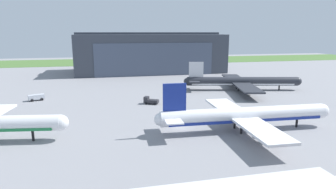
# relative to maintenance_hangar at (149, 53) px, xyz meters

# --- Properties ---
(ground_plane) EXTENTS (440.00, 440.00, 0.00)m
(ground_plane) POSITION_rel_maintenance_hangar_xyz_m (-9.38, -107.71, -11.12)
(ground_plane) COLOR gray
(grass_field_strip) EXTENTS (440.00, 56.00, 0.08)m
(grass_field_strip) POSITION_rel_maintenance_hangar_xyz_m (-9.38, 65.02, -11.08)
(grass_field_strip) COLOR #496E33
(grass_field_strip) RESTS_ON ground_plane
(maintenance_hangar) EXTENTS (84.70, 39.99, 23.17)m
(maintenance_hangar) POSITION_rel_maintenance_hangar_xyz_m (0.00, 0.00, 0.00)
(maintenance_hangar) COLOR #383D47
(maintenance_hangar) RESTS_ON ground_plane
(airliner_far_left) EXTENTS (47.00, 43.90, 11.51)m
(airliner_far_left) POSITION_rel_maintenance_hangar_xyz_m (27.35, -66.63, -7.68)
(airliner_far_left) COLOR #282B33
(airliner_far_left) RESTS_ON ground_plane
(airliner_near_left) EXTENTS (44.20, 36.65, 12.12)m
(airliner_near_left) POSITION_rel_maintenance_hangar_xyz_m (4.75, -113.17, -7.33)
(airliner_near_left) COLOR white
(airliner_near_left) RESTS_ON ground_plane
(fuel_bowser) EXTENTS (5.22, 4.10, 2.38)m
(fuel_bowser) POSITION_rel_maintenance_hangar_xyz_m (-12.92, -81.77, -10.03)
(fuel_bowser) COLOR #28282D
(fuel_bowser) RESTS_ON ground_plane
(baggage_tug) EXTENTS (5.56, 3.73, 2.13)m
(baggage_tug) POSITION_rel_maintenance_hangar_xyz_m (-50.77, -68.38, -9.87)
(baggage_tug) COLOR #B7BCC6
(baggage_tug) RESTS_ON ground_plane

